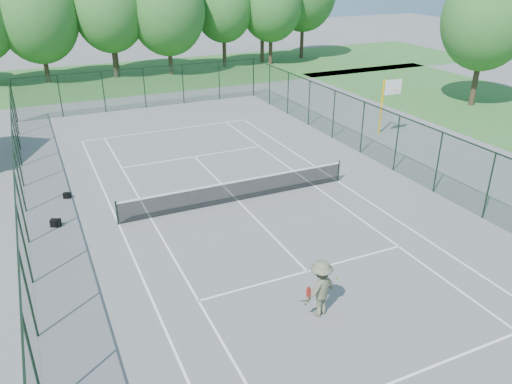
% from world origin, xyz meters
% --- Properties ---
extents(ground, '(140.00, 140.00, 0.00)m').
position_xyz_m(ground, '(0.00, 0.00, 0.00)').
color(ground, slate).
rests_on(ground, ground).
extents(grass_far, '(80.00, 16.00, 0.01)m').
position_xyz_m(grass_far, '(0.00, 30.00, 0.01)').
color(grass_far, '#3A7432').
rests_on(grass_far, ground).
extents(court_lines, '(11.05, 23.85, 0.01)m').
position_xyz_m(court_lines, '(0.00, 0.00, 0.00)').
color(court_lines, white).
rests_on(court_lines, ground).
extents(tennis_net, '(11.08, 0.08, 1.10)m').
position_xyz_m(tennis_net, '(0.00, 0.00, 0.58)').
color(tennis_net, black).
rests_on(tennis_net, ground).
extents(fence_enclosure, '(18.05, 36.05, 3.02)m').
position_xyz_m(fence_enclosure, '(0.00, 0.00, 1.56)').
color(fence_enclosure, '#193B23').
rests_on(fence_enclosure, ground).
extents(tree_line_far, '(39.40, 6.40, 9.70)m').
position_xyz_m(tree_line_far, '(0.00, 30.00, 5.99)').
color(tree_line_far, '#423224').
rests_on(tree_line_far, ground).
extents(basketball_goal, '(1.20, 1.43, 3.65)m').
position_xyz_m(basketball_goal, '(12.22, 4.96, 2.57)').
color(basketball_goal, '#FDB50A').
rests_on(basketball_goal, ground).
extents(tree_side, '(6.35, 6.35, 10.05)m').
position_xyz_m(tree_side, '(23.09, 8.17, 6.34)').
color(tree_side, '#423224').
rests_on(tree_side, ground).
extents(sports_bag_a, '(0.47, 0.39, 0.33)m').
position_xyz_m(sports_bag_a, '(-7.91, 0.95, 0.16)').
color(sports_bag_a, black).
rests_on(sports_bag_a, ground).
extents(sports_bag_b, '(0.39, 0.32, 0.26)m').
position_xyz_m(sports_bag_b, '(-7.18, 3.67, 0.13)').
color(sports_bag_b, black).
rests_on(sports_bag_b, ground).
extents(tennis_player, '(1.78, 1.03, 1.92)m').
position_xyz_m(tennis_player, '(-0.86, -8.60, 0.96)').
color(tennis_player, '#5E6449').
rests_on(tennis_player, ground).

